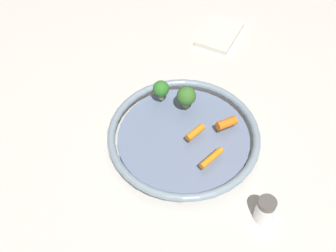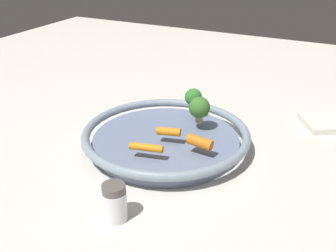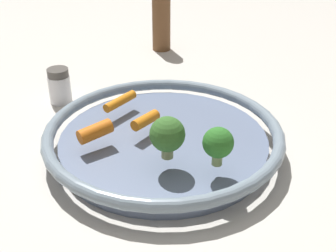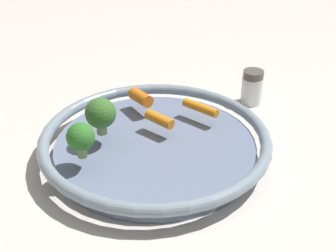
{
  "view_description": "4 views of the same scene",
  "coord_description": "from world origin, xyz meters",
  "px_view_note": "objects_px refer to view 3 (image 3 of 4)",
  "views": [
    {
      "loc": [
        0.34,
        0.48,
        0.78
      ],
      "look_at": [
        0.03,
        -0.02,
        0.06
      ],
      "focal_mm": 44.61,
      "sensor_mm": 36.0,
      "label": 1
    },
    {
      "loc": [
        -0.34,
        0.68,
        0.42
      ],
      "look_at": [
        -0.01,
        0.02,
        0.06
      ],
      "focal_mm": 44.31,
      "sensor_mm": 36.0,
      "label": 2
    },
    {
      "loc": [
        -0.36,
        -0.43,
        0.37
      ],
      "look_at": [
        -0.01,
        -0.02,
        0.06
      ],
      "focal_mm": 48.38,
      "sensor_mm": 36.0,
      "label": 3
    },
    {
      "loc": [
        0.49,
        -0.35,
        0.41
      ],
      "look_at": [
        0.03,
        0.0,
        0.06
      ],
      "focal_mm": 50.61,
      "sensor_mm": 36.0,
      "label": 4
    }
  ],
  "objects_px": {
    "serving_bowl": "(163,138)",
    "pepper_mill": "(161,18)",
    "broccoli_floret_small": "(218,143)",
    "salt_shaker": "(59,86)",
    "baby_carrot_center": "(145,120)",
    "baby_carrot_near_rim": "(120,101)",
    "baby_carrot_back": "(95,131)",
    "broccoli_floret_mid": "(167,135)"
  },
  "relations": [
    {
      "from": "serving_bowl",
      "to": "broccoli_floret_small",
      "type": "height_order",
      "value": "broccoli_floret_small"
    },
    {
      "from": "broccoli_floret_small",
      "to": "broccoli_floret_mid",
      "type": "xyz_separation_m",
      "value": [
        -0.04,
        0.05,
        0.0
      ]
    },
    {
      "from": "baby_carrot_near_rim",
      "to": "broccoli_floret_mid",
      "type": "bearing_deg",
      "value": -103.85
    },
    {
      "from": "baby_carrot_near_rim",
      "to": "broccoli_floret_mid",
      "type": "distance_m",
      "value": 0.17
    },
    {
      "from": "serving_bowl",
      "to": "baby_carrot_near_rim",
      "type": "relative_size",
      "value": 5.51
    },
    {
      "from": "serving_bowl",
      "to": "salt_shaker",
      "type": "height_order",
      "value": "salt_shaker"
    },
    {
      "from": "baby_carrot_center",
      "to": "pepper_mill",
      "type": "height_order",
      "value": "pepper_mill"
    },
    {
      "from": "baby_carrot_center",
      "to": "broccoli_floret_small",
      "type": "bearing_deg",
      "value": -87.36
    },
    {
      "from": "serving_bowl",
      "to": "broccoli_floret_small",
      "type": "xyz_separation_m",
      "value": [
        -0.01,
        -0.12,
        0.05
      ]
    },
    {
      "from": "serving_bowl",
      "to": "salt_shaker",
      "type": "xyz_separation_m",
      "value": [
        -0.03,
        0.24,
        0.01
      ]
    },
    {
      "from": "baby_carrot_back",
      "to": "broccoli_floret_small",
      "type": "bearing_deg",
      "value": -62.28
    },
    {
      "from": "baby_carrot_back",
      "to": "broccoli_floret_mid",
      "type": "bearing_deg",
      "value": -66.35
    },
    {
      "from": "serving_bowl",
      "to": "broccoli_floret_small",
      "type": "relative_size",
      "value": 6.76
    },
    {
      "from": "baby_carrot_back",
      "to": "broccoli_floret_mid",
      "type": "xyz_separation_m",
      "value": [
        0.04,
        -0.1,
        0.02
      ]
    },
    {
      "from": "baby_carrot_center",
      "to": "baby_carrot_back",
      "type": "bearing_deg",
      "value": 167.24
    },
    {
      "from": "serving_bowl",
      "to": "broccoli_floret_mid",
      "type": "height_order",
      "value": "broccoli_floret_mid"
    },
    {
      "from": "serving_bowl",
      "to": "pepper_mill",
      "type": "xyz_separation_m",
      "value": [
        0.28,
        0.33,
        0.05
      ]
    },
    {
      "from": "baby_carrot_near_rim",
      "to": "salt_shaker",
      "type": "height_order",
      "value": "salt_shaker"
    },
    {
      "from": "baby_carrot_center",
      "to": "broccoli_floret_small",
      "type": "distance_m",
      "value": 0.14
    },
    {
      "from": "serving_bowl",
      "to": "baby_carrot_back",
      "type": "distance_m",
      "value": 0.1
    },
    {
      "from": "salt_shaker",
      "to": "pepper_mill",
      "type": "relative_size",
      "value": 0.4
    },
    {
      "from": "serving_bowl",
      "to": "baby_carrot_near_rim",
      "type": "distance_m",
      "value": 0.1
    },
    {
      "from": "serving_bowl",
      "to": "broccoli_floret_small",
      "type": "distance_m",
      "value": 0.13
    },
    {
      "from": "baby_carrot_back",
      "to": "baby_carrot_near_rim",
      "type": "distance_m",
      "value": 0.1
    },
    {
      "from": "salt_shaker",
      "to": "baby_carrot_center",
      "type": "bearing_deg",
      "value": -85.63
    },
    {
      "from": "baby_carrot_center",
      "to": "salt_shaker",
      "type": "distance_m",
      "value": 0.23
    },
    {
      "from": "broccoli_floret_mid",
      "to": "serving_bowl",
      "type": "bearing_deg",
      "value": 53.49
    },
    {
      "from": "serving_bowl",
      "to": "baby_carrot_near_rim",
      "type": "xyz_separation_m",
      "value": [
        -0.01,
        0.1,
        0.03
      ]
    },
    {
      "from": "serving_bowl",
      "to": "pepper_mill",
      "type": "bearing_deg",
      "value": 50.38
    },
    {
      "from": "broccoli_floret_mid",
      "to": "salt_shaker",
      "type": "xyz_separation_m",
      "value": [
        0.01,
        0.31,
        -0.04
      ]
    },
    {
      "from": "broccoli_floret_small",
      "to": "salt_shaker",
      "type": "relative_size",
      "value": 0.81
    },
    {
      "from": "serving_bowl",
      "to": "baby_carrot_center",
      "type": "relative_size",
      "value": 7.28
    },
    {
      "from": "baby_carrot_center",
      "to": "broccoli_floret_small",
      "type": "xyz_separation_m",
      "value": [
        0.01,
        -0.14,
        0.02
      ]
    },
    {
      "from": "baby_carrot_center",
      "to": "salt_shaker",
      "type": "xyz_separation_m",
      "value": [
        -0.02,
        0.22,
        -0.02
      ]
    },
    {
      "from": "baby_carrot_center",
      "to": "salt_shaker",
      "type": "bearing_deg",
      "value": 94.37
    },
    {
      "from": "salt_shaker",
      "to": "baby_carrot_near_rim",
      "type": "bearing_deg",
      "value": -80.06
    },
    {
      "from": "serving_bowl",
      "to": "salt_shaker",
      "type": "distance_m",
      "value": 0.25
    },
    {
      "from": "baby_carrot_center",
      "to": "broccoli_floret_mid",
      "type": "distance_m",
      "value": 0.09
    },
    {
      "from": "broccoli_floret_small",
      "to": "baby_carrot_center",
      "type": "bearing_deg",
      "value": 92.64
    },
    {
      "from": "baby_carrot_back",
      "to": "baby_carrot_near_rim",
      "type": "relative_size",
      "value": 0.76
    },
    {
      "from": "baby_carrot_near_rim",
      "to": "pepper_mill",
      "type": "distance_m",
      "value": 0.37
    },
    {
      "from": "baby_carrot_center",
      "to": "serving_bowl",
      "type": "bearing_deg",
      "value": -51.29
    }
  ]
}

